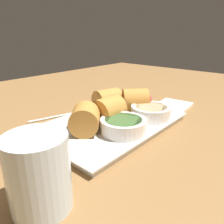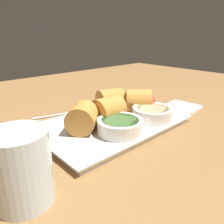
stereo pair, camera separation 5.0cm
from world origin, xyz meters
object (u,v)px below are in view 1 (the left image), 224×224
(dipping_bowl_near, at_px, (123,125))
(serving_plate, at_px, (112,125))
(dipping_bowl_far, at_px, (151,112))
(spoon, at_px, (81,111))
(napkin, at_px, (173,105))
(drinking_glass, at_px, (39,173))

(dipping_bowl_near, bearing_deg, serving_plate, -117.24)
(dipping_bowl_near, bearing_deg, dipping_bowl_far, -179.64)
(spoon, bearing_deg, napkin, 142.35)
(serving_plate, height_order, napkin, serving_plate)
(dipping_bowl_far, relative_size, napkin, 0.84)
(serving_plate, height_order, dipping_bowl_far, dipping_bowl_far)
(serving_plate, bearing_deg, spoon, -99.49)
(drinking_glass, bearing_deg, dipping_bowl_far, -173.00)
(dipping_bowl_near, relative_size, drinking_glass, 0.95)
(serving_plate, height_order, drinking_glass, drinking_glass)
(serving_plate, relative_size, spoon, 1.80)
(dipping_bowl_near, height_order, dipping_bowl_far, same)
(serving_plate, distance_m, spoon, 0.13)
(spoon, distance_m, drinking_glass, 0.34)
(napkin, bearing_deg, dipping_bowl_near, 4.22)
(dipping_bowl_far, xyz_separation_m, drinking_glass, (0.32, 0.04, 0.02))
(dipping_bowl_near, xyz_separation_m, napkin, (-0.26, -0.02, -0.03))
(dipping_bowl_far, bearing_deg, spoon, -73.07)
(dipping_bowl_near, relative_size, napkin, 0.84)
(serving_plate, relative_size, dipping_bowl_far, 3.56)
(napkin, bearing_deg, drinking_glass, 6.93)
(serving_plate, xyz_separation_m, drinking_glass, (0.24, 0.09, 0.04))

